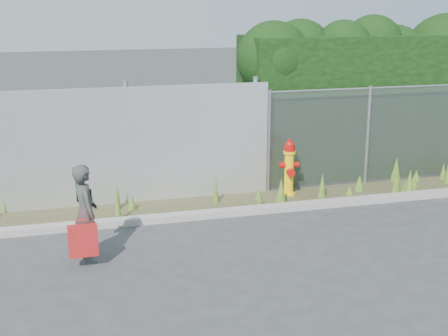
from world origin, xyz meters
TOP-DOWN VIEW (x-y plane):
  - ground at (0.00, 0.00)m, footprint 80.00×80.00m
  - curb at (0.00, 1.80)m, footprint 16.00×0.22m
  - weed_strip at (0.89, 2.46)m, footprint 16.00×1.32m
  - corrugated_fence at (-3.25, 3.01)m, footprint 8.50×0.21m
  - chainlink_fence at (4.25, 3.00)m, footprint 6.50×0.07m
  - hedge at (4.46, 4.04)m, footprint 7.52×2.11m
  - fire_hydrant at (1.35, 2.62)m, footprint 0.38×0.34m
  - woman at (-2.65, 0.44)m, footprint 0.46×0.60m
  - red_tote_bag at (-2.71, 0.15)m, footprint 0.41×0.15m
  - black_shoulder_bag at (-2.64, 0.65)m, footprint 0.22×0.09m

SIDE VIEW (x-z plane):
  - ground at x=0.00m, z-range 0.00..0.00m
  - curb at x=0.00m, z-range 0.00..0.12m
  - weed_strip at x=0.89m, z-range -0.11..0.42m
  - red_tote_bag at x=-2.71m, z-range 0.16..0.70m
  - fire_hydrant at x=1.35m, z-range -0.02..1.13m
  - woman at x=-2.65m, z-range 0.00..1.47m
  - black_shoulder_bag at x=-2.64m, z-range 0.86..1.03m
  - chainlink_fence at x=4.25m, z-range 0.01..2.06m
  - corrugated_fence at x=-3.25m, z-range -0.05..2.25m
  - hedge at x=4.46m, z-range 0.22..3.67m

